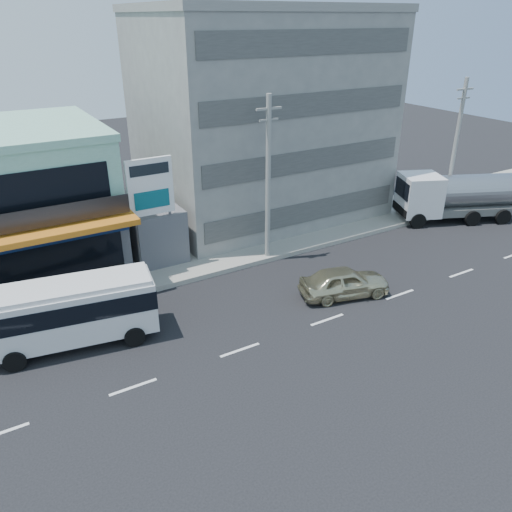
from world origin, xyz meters
The scene contains 12 objects.
ground centered at (0.00, 0.00, 0.00)m, with size 120.00×120.00×0.00m, color black.
sidewalk centered at (5.00, 9.50, 0.15)m, with size 70.00×5.00×0.30m, color gray.
concrete_building centered at (10.00, 15.00, 7.00)m, with size 16.00×12.00×14.00m, color gray.
gap_structure centered at (0.00, 12.00, 1.75)m, with size 3.00×6.00×3.50m, color #4E4E53.
satellite_dish centered at (0.00, 11.00, 3.58)m, with size 1.50×1.50×0.15m, color slate.
billboard centered at (-0.50, 9.20, 4.93)m, with size 2.60×0.18×6.90m.
utility_pole_near centered at (6.00, 7.40, 5.15)m, with size 1.60×0.30×10.00m.
utility_pole_far centered at (22.00, 7.40, 5.15)m, with size 1.60×0.30×10.00m.
minibus centered at (-6.30, 4.33, 1.86)m, with size 7.73×3.56×3.12m.
sedan centered at (7.26, 1.50, 0.83)m, with size 1.96×4.87×1.66m, color beige.
tanker_truck centered at (21.45, 6.28, 1.89)m, with size 9.24×5.91×3.53m.
motorcycle_rider centered at (-9.29, 4.69, 0.81)m, with size 2.03×1.22×2.46m.
Camera 1 is at (-8.78, -16.47, 13.75)m, focal length 35.00 mm.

